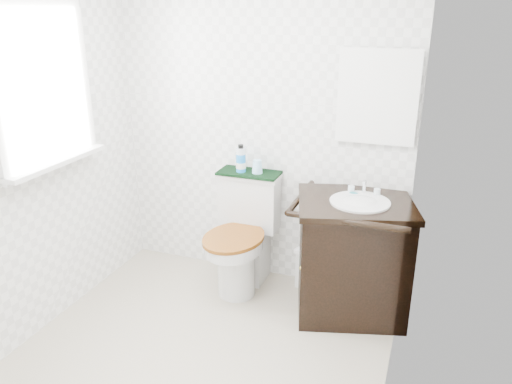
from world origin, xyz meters
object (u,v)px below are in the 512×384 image
Objects in this scene: toilet at (243,240)px; vanity at (352,254)px; mouthwash_bottle at (241,159)px; cup at (257,167)px; trash_bin at (312,268)px.

vanity is (0.82, -0.06, 0.06)m from toilet.
mouthwash_bottle is 0.13m from cup.
vanity is at bearing -31.20° from trash_bin.
vanity is 2.89× the size of trash_bin.
trash_bin is (-0.32, 0.19, -0.27)m from vanity.
trash_bin is 3.29× the size of cup.
trash_bin is 1.56× the size of mouthwash_bottle.
vanity is at bearing -4.32° from toilet.
trash_bin is at bearing 148.80° from vanity.
toilet is 0.56m from cup.
toilet is at bearing 175.68° from vanity.
mouthwash_bottle is (-0.56, -0.02, 0.80)m from trash_bin.
toilet reaches higher than trash_bin.
trash_bin is at bearing 1.68° from cup.
toilet is 0.82m from vanity.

